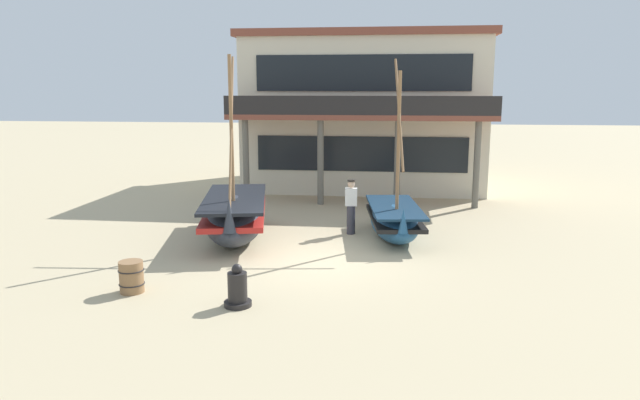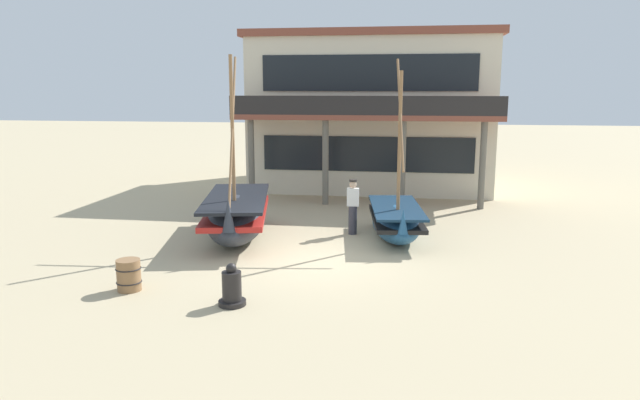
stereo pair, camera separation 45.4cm
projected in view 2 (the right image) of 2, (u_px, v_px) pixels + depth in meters
ground_plane at (314, 260)px, 15.04m from camera, size 120.00×120.00×0.00m
fishing_boat_near_left at (237, 215)px, 17.09m from camera, size 2.64×4.96×5.31m
fishing_boat_centre_large at (396, 220)px, 17.12m from camera, size 1.85×3.83×5.24m
fisherman_by_hull at (353, 207)px, 17.59m from camera, size 0.37×0.26×1.68m
capstan_winch at (232, 289)px, 11.86m from camera, size 0.57×0.57×0.89m
wooden_barrel at (129, 275)px, 12.73m from camera, size 0.56×0.56×0.70m
harbor_building_main at (373, 111)px, 26.28m from camera, size 10.56×8.70×6.74m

